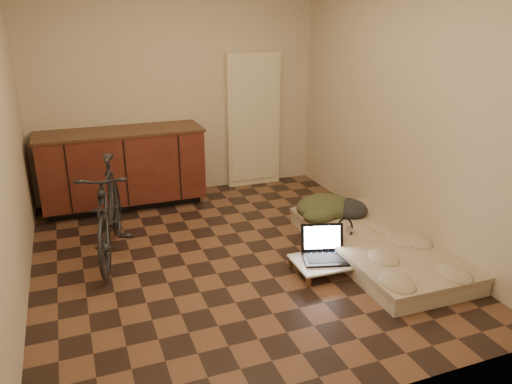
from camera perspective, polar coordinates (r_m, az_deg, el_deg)
name	(u,v)px	position (r m, az deg, el deg)	size (l,w,h in m)	color
room_shell	(229,120)	(4.28, -3.09, 8.22)	(3.50, 4.00, 2.60)	brown
cabinets	(123,168)	(5.96, -14.97, 2.68)	(1.84, 0.62, 0.91)	black
appliance_panel	(253,120)	(6.47, -0.33, 8.19)	(0.70, 0.10, 1.70)	#F2E9C0
bicycle	(109,205)	(4.76, -16.50, -1.44)	(0.45, 1.54, 1.00)	black
futon	(376,246)	(4.87, 13.57, -5.98)	(0.97, 1.96, 0.17)	beige
clothing_pile	(331,200)	(5.30, 8.62, -0.96)	(0.65, 0.54, 0.26)	#393E24
headphones	(345,228)	(4.77, 10.11, -4.10)	(0.24, 0.22, 0.16)	black
lap_desk	(331,261)	(4.49, 8.54, -7.75)	(0.68, 0.45, 0.11)	brown
laptop	(324,252)	(4.49, 7.81, -6.79)	(0.46, 0.44, 0.26)	black
mouse	(356,257)	(4.53, 11.35, -7.24)	(0.05, 0.09, 0.03)	white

